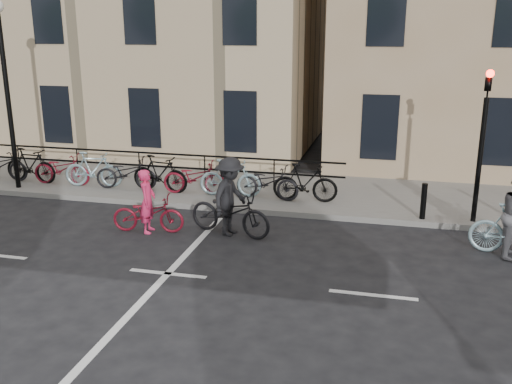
% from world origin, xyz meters
% --- Properties ---
extents(ground, '(120.00, 120.00, 0.00)m').
position_xyz_m(ground, '(0.00, 0.00, 0.00)').
color(ground, black).
rests_on(ground, ground).
extents(sidewalk, '(46.00, 4.00, 0.15)m').
position_xyz_m(sidewalk, '(-4.00, 6.00, 0.07)').
color(sidewalk, slate).
rests_on(sidewalk, ground).
extents(building_west, '(20.00, 10.00, 10.00)m').
position_xyz_m(building_west, '(-9.00, 13.00, 5.15)').
color(building_west, '#C6B086').
rests_on(building_west, sidewalk).
extents(traffic_light, '(0.18, 0.30, 3.90)m').
position_xyz_m(traffic_light, '(6.20, 4.34, 2.45)').
color(traffic_light, black).
rests_on(traffic_light, sidewalk).
extents(lamp_post, '(0.36, 0.36, 5.28)m').
position_xyz_m(lamp_post, '(-6.50, 4.40, 3.49)').
color(lamp_post, black).
rests_on(lamp_post, sidewalk).
extents(bollard_east, '(0.14, 0.14, 0.90)m').
position_xyz_m(bollard_east, '(5.00, 4.25, 0.60)').
color(bollard_east, black).
rests_on(bollard_east, sidewalk).
extents(parked_bikes, '(11.45, 1.23, 1.05)m').
position_xyz_m(parked_bikes, '(-2.82, 5.04, 0.65)').
color(parked_bikes, black).
rests_on(parked_bikes, sidewalk).
extents(cyclist_pink, '(1.78, 0.83, 1.53)m').
position_xyz_m(cyclist_pink, '(-1.36, 2.16, 0.53)').
color(cyclist_pink, maroon).
rests_on(cyclist_pink, ground).
extents(cyclist_dark, '(2.20, 1.34, 1.86)m').
position_xyz_m(cyclist_dark, '(0.58, 2.46, 0.73)').
color(cyclist_dark, black).
rests_on(cyclist_dark, ground).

